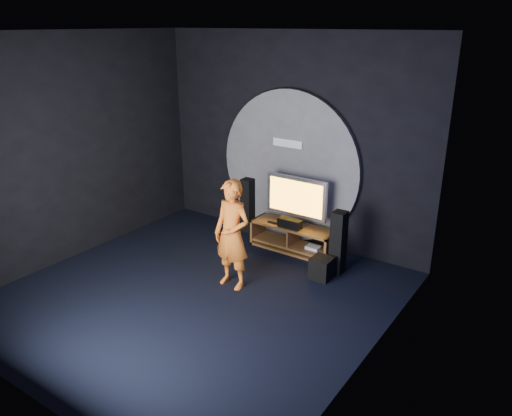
{
  "coord_description": "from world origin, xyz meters",
  "views": [
    {
      "loc": [
        4.17,
        -4.56,
        3.61
      ],
      "look_at": [
        0.29,
        1.05,
        1.05
      ],
      "focal_mm": 35.0,
      "sensor_mm": 36.0,
      "label": 1
    }
  ],
  "objects_px": {
    "tower_speaker_left": "(248,205)",
    "tv": "(296,199)",
    "media_console": "(293,239)",
    "subwoofer": "(322,268)",
    "player": "(232,235)",
    "tower_speaker_right": "(338,243)"
  },
  "relations": [
    {
      "from": "media_console",
      "to": "tv",
      "type": "distance_m",
      "value": 0.71
    },
    {
      "from": "media_console",
      "to": "subwoofer",
      "type": "height_order",
      "value": "media_console"
    },
    {
      "from": "tower_speaker_left",
      "to": "tower_speaker_right",
      "type": "relative_size",
      "value": 1.0
    },
    {
      "from": "media_console",
      "to": "player",
      "type": "xyz_separation_m",
      "value": [
        -0.12,
        -1.52,
        0.6
      ]
    },
    {
      "from": "player",
      "to": "media_console",
      "type": "bearing_deg",
      "value": 87.28
    },
    {
      "from": "tower_speaker_left",
      "to": "tv",
      "type": "bearing_deg",
      "value": -10.21
    },
    {
      "from": "tower_speaker_left",
      "to": "player",
      "type": "bearing_deg",
      "value": -60.73
    },
    {
      "from": "tv",
      "to": "tower_speaker_left",
      "type": "distance_m",
      "value": 1.2
    },
    {
      "from": "player",
      "to": "tower_speaker_right",
      "type": "bearing_deg",
      "value": 50.84
    },
    {
      "from": "tower_speaker_left",
      "to": "tower_speaker_right",
      "type": "xyz_separation_m",
      "value": [
        2.07,
        -0.56,
        0.0
      ]
    },
    {
      "from": "subwoofer",
      "to": "media_console",
      "type": "bearing_deg",
      "value": 144.66
    },
    {
      "from": "tower_speaker_left",
      "to": "subwoofer",
      "type": "bearing_deg",
      "value": -23.79
    },
    {
      "from": "tower_speaker_left",
      "to": "subwoofer",
      "type": "height_order",
      "value": "tower_speaker_left"
    },
    {
      "from": "tower_speaker_left",
      "to": "player",
      "type": "distance_m",
      "value": 2.07
    },
    {
      "from": "tv",
      "to": "tower_speaker_right",
      "type": "relative_size",
      "value": 1.11
    },
    {
      "from": "media_console",
      "to": "tv",
      "type": "relative_size",
      "value": 1.32
    },
    {
      "from": "subwoofer",
      "to": "player",
      "type": "height_order",
      "value": "player"
    },
    {
      "from": "tv",
      "to": "tower_speaker_right",
      "type": "distance_m",
      "value": 1.09
    },
    {
      "from": "media_console",
      "to": "tower_speaker_left",
      "type": "height_order",
      "value": "tower_speaker_left"
    },
    {
      "from": "tv",
      "to": "player",
      "type": "height_order",
      "value": "player"
    },
    {
      "from": "media_console",
      "to": "tower_speaker_right",
      "type": "bearing_deg",
      "value": -17.22
    },
    {
      "from": "subwoofer",
      "to": "tower_speaker_left",
      "type": "bearing_deg",
      "value": 156.21
    }
  ]
}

